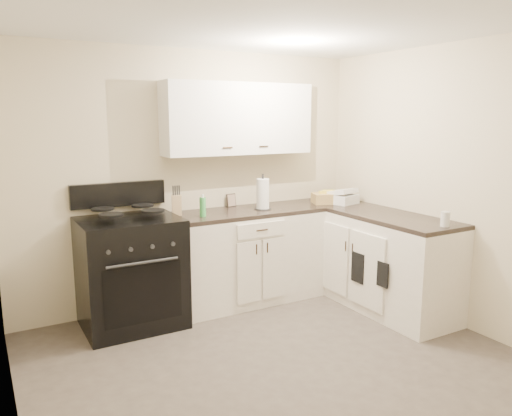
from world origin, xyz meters
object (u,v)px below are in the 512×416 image
knife_block (177,205)px  paper_towel (263,194)px  stove (131,275)px  wicker_basket (328,198)px  countertop_grill (343,199)px

knife_block → paper_towel: bearing=7.9°
stove → knife_block: (0.50, 0.11, 0.58)m
paper_towel → wicker_basket: (0.79, -0.04, -0.10)m
knife_block → wicker_basket: size_ratio=0.59×
knife_block → wicker_basket: 1.67m
stove → countertop_grill: bearing=-3.7°
paper_towel → countertop_grill: 0.93m
stove → knife_block: 0.77m
countertop_grill → wicker_basket: bearing=126.9°
wicker_basket → knife_block: bearing=174.4°
knife_block → countertop_grill: bearing=7.9°
wicker_basket → countertop_grill: size_ratio=1.21×
paper_towel → stove: bearing=179.4°
wicker_basket → countertop_grill: (0.12, -0.10, -0.00)m
stove → countertop_grill: 2.35m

